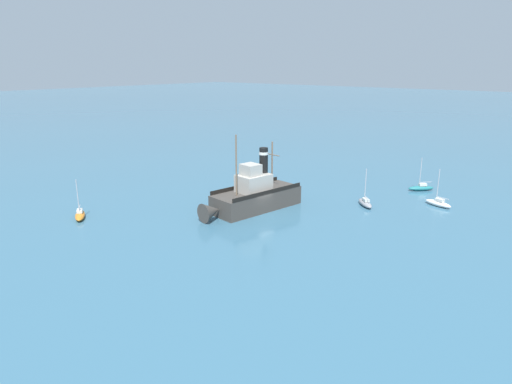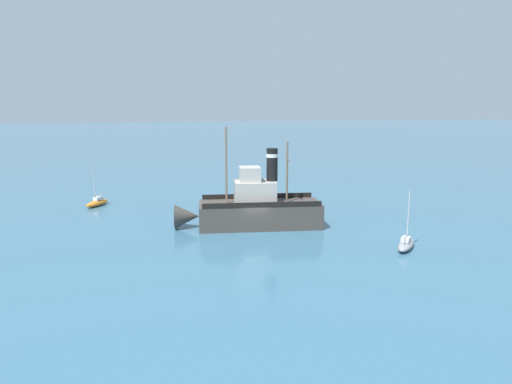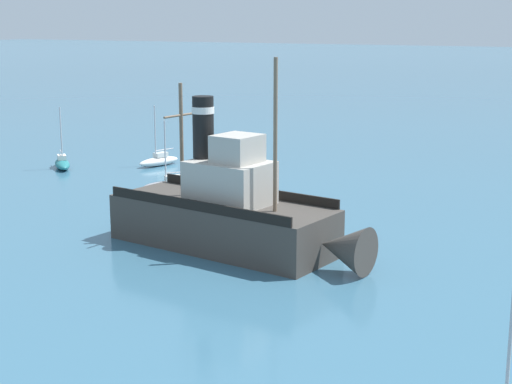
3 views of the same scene
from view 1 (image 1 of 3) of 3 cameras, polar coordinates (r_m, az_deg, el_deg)
name	(u,v)px [view 1 (image 1 of 3)]	position (r m, az deg, el deg)	size (l,w,h in m)	color
ground_plane	(262,213)	(57.04, 0.72, -2.64)	(600.00, 600.00, 0.00)	#38667F
old_tugboat	(253,196)	(57.79, -0.38, -0.49)	(6.14, 14.74, 9.90)	#423D38
sailboat_white	(438,203)	(64.23, 21.82, -1.28)	(3.95, 2.22, 4.90)	white
sailboat_orange	(80,215)	(58.93, -21.15, -2.69)	(3.77, 3.03, 4.90)	orange
sailboat_grey	(365,203)	(61.42, 13.49, -1.31)	(3.52, 3.41, 4.90)	gray
sailboat_teal	(421,188)	(71.22, 19.94, 0.51)	(3.44, 3.49, 4.90)	#23757A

